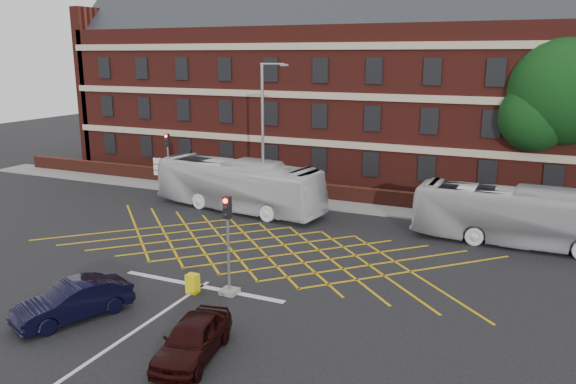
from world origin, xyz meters
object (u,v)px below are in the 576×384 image
at_px(car_maroon, 193,339).
at_px(traffic_light_far, 169,167).
at_px(bus_left, 238,185).
at_px(bus_right, 522,217).
at_px(utility_cabinet, 193,284).
at_px(deciduous_tree, 561,100).
at_px(direction_signs, 160,168).
at_px(street_lamp, 264,163).
at_px(car_navy, 73,301).
at_px(traffic_light_near, 228,255).

xyz_separation_m(car_maroon, traffic_light_far, (-14.93, 19.39, 1.07)).
distance_m(bus_left, bus_right, 17.12).
bearing_deg(utility_cabinet, deciduous_tree, 56.43).
distance_m(bus_left, deciduous_tree, 21.22).
relative_size(bus_left, car_maroon, 2.94).
xyz_separation_m(bus_right, traffic_light_far, (-24.41, 2.49, 0.20)).
bearing_deg(direction_signs, bus_right, -8.08).
distance_m(traffic_light_far, utility_cabinet, 19.20).
bearing_deg(direction_signs, street_lamp, -19.19).
bearing_deg(bus_left, utility_cabinet, -150.96).
bearing_deg(deciduous_tree, car_navy, -123.95).
distance_m(bus_left, utility_cabinet, 13.34).
xyz_separation_m(car_navy, traffic_light_near, (4.30, 4.46, 1.04)).
bearing_deg(traffic_light_near, traffic_light_far, 133.06).
distance_m(car_maroon, street_lamp, 17.93).
bearing_deg(deciduous_tree, utility_cabinet, -123.57).
bearing_deg(deciduous_tree, traffic_light_near, -121.39).
distance_m(direction_signs, utility_cabinet, 21.23).
height_order(direction_signs, utility_cabinet, direction_signs).
height_order(bus_left, street_lamp, street_lamp).
height_order(car_navy, utility_cabinet, car_navy).
distance_m(bus_right, traffic_light_near, 16.18).
distance_m(bus_left, traffic_light_near, 13.36).
bearing_deg(deciduous_tree, bus_left, -155.26).
relative_size(deciduous_tree, direction_signs, 5.03).
xyz_separation_m(traffic_light_near, street_lamp, (-4.22, 11.79, 1.52)).
distance_m(bus_left, traffic_light_far, 7.72).
xyz_separation_m(bus_left, deciduous_tree, (18.62, 8.58, 5.49)).
height_order(deciduous_tree, street_lamp, deciduous_tree).
bearing_deg(traffic_light_near, car_maroon, -73.37).
relative_size(traffic_light_far, street_lamp, 0.45).
bearing_deg(bus_right, utility_cabinet, 136.45).
distance_m(car_maroon, utility_cabinet, 5.34).
bearing_deg(traffic_light_far, utility_cabinet, -51.31).
xyz_separation_m(car_navy, car_maroon, (5.79, -0.54, -0.04)).
relative_size(deciduous_tree, street_lamp, 1.18).
relative_size(street_lamp, utility_cabinet, 11.20).
height_order(car_maroon, traffic_light_far, traffic_light_far).
bearing_deg(traffic_light_near, utility_cabinet, -158.99).
height_order(car_maroon, street_lamp, street_lamp).
distance_m(bus_right, car_maroon, 19.39).
bearing_deg(street_lamp, car_maroon, -71.22).
distance_m(car_navy, traffic_light_far, 20.97).
height_order(traffic_light_far, utility_cabinet, traffic_light_far).
xyz_separation_m(car_navy, direction_signs, (-10.89, 20.07, 0.65)).
relative_size(bus_left, utility_cabinet, 14.17).
bearing_deg(street_lamp, direction_signs, 160.81).
xyz_separation_m(car_maroon, deciduous_tree, (10.98, 25.45, 6.46)).
xyz_separation_m(traffic_light_near, traffic_light_far, (-13.44, 14.38, 0.00)).
xyz_separation_m(traffic_light_far, direction_signs, (-1.75, 1.23, -0.39)).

